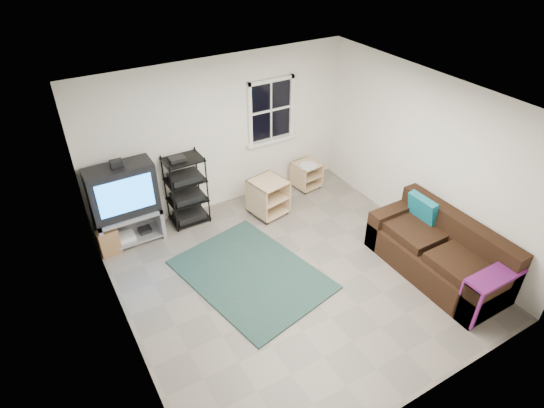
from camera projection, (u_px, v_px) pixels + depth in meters
room at (271, 114)px, 7.76m from camera, size 4.60×4.62×4.60m
tv_unit at (124, 198)px, 6.84m from camera, size 0.98×0.49×1.44m
av_rack at (187, 194)px, 7.42m from camera, size 0.61×0.44×1.22m
side_table_left at (266, 195)px, 7.72m from camera, size 0.64×0.64×0.65m
side_table_right at (306, 173)px, 8.47m from camera, size 0.50×0.51×0.52m
sofa at (440, 254)px, 6.48m from camera, size 0.91×2.05×0.94m
shag_rug at (251, 274)px, 6.59m from camera, size 1.97×2.42×0.03m
paper_bag at (109, 242)px, 6.89m from camera, size 0.32×0.22×0.42m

